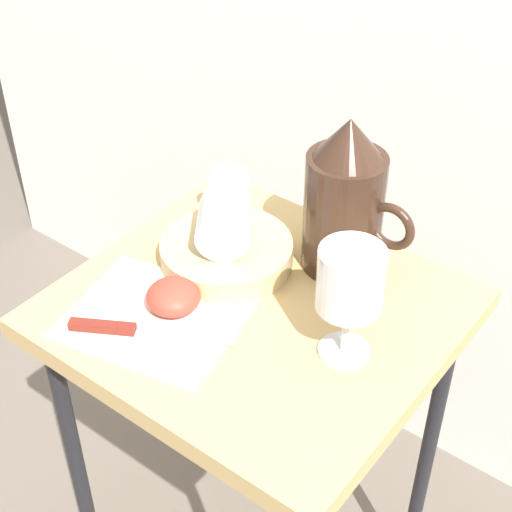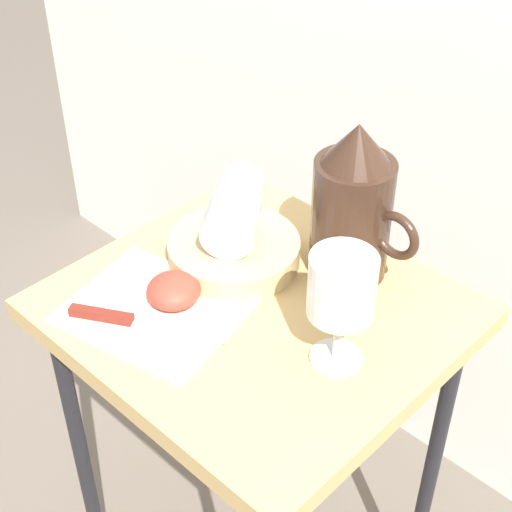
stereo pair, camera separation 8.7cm
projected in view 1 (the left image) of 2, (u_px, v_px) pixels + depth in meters
The scene contains 8 objects.
table at pixel (256, 347), 1.07m from camera, with size 0.49×0.45×0.68m.
linen_napkin at pixel (155, 318), 1.00m from camera, with size 0.21×0.18×0.00m, color silver.
basket_tray at pixel (227, 253), 1.08m from camera, with size 0.18×0.18×0.04m, color tan.
pitcher at pixel (344, 209), 1.04m from camera, with size 0.16×0.11×0.23m.
wine_glass_upright at pixel (350, 285), 0.89m from camera, with size 0.08×0.08×0.16m.
wine_glass_tipped_near at pixel (224, 220), 1.05m from camera, with size 0.14×0.16×0.07m.
apple_half_left at pixel (173, 297), 1.00m from camera, with size 0.07×0.07×0.04m, color #CC3D2D.
knife at pixel (127, 330), 0.97m from camera, with size 0.19×0.12×0.01m.
Camera 1 is at (0.47, -0.61, 1.36)m, focal length 54.93 mm.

